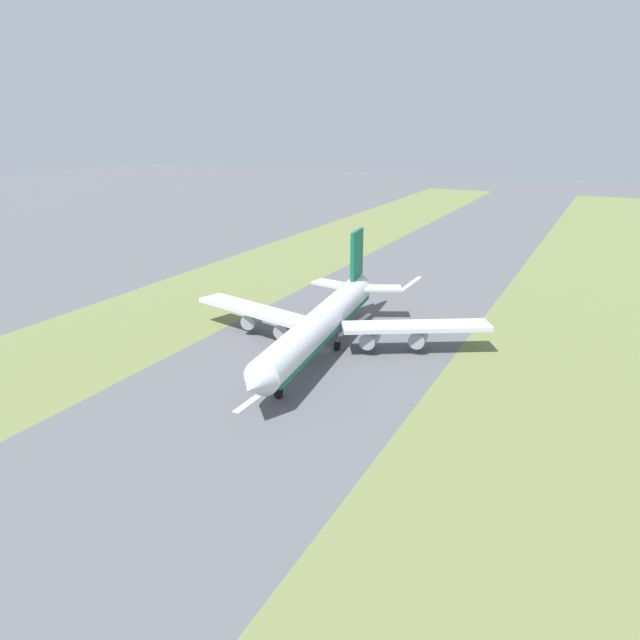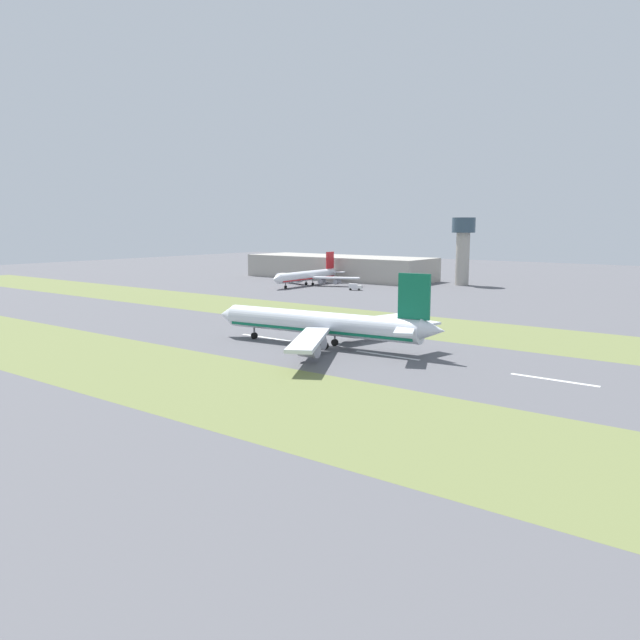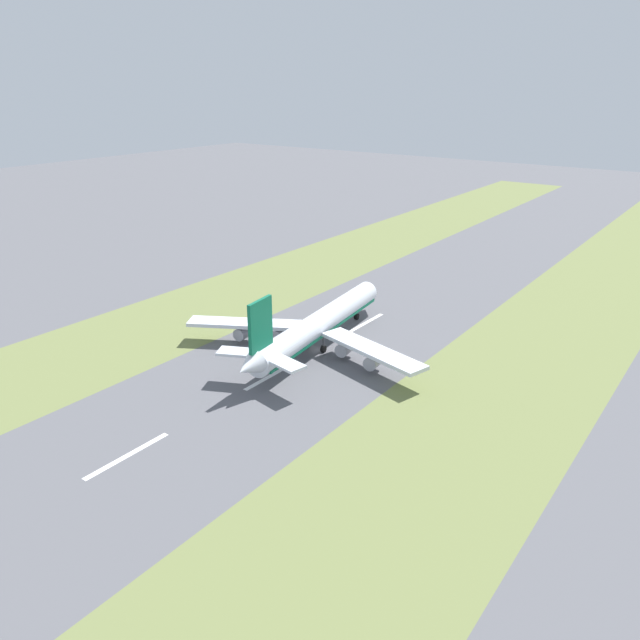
% 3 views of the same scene
% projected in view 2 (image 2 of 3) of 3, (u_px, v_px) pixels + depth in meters
% --- Properties ---
extents(ground_plane, '(800.00, 800.00, 0.00)m').
position_uv_depth(ground_plane, '(330.00, 347.00, 162.87)').
color(ground_plane, '#56565B').
extents(grass_median_west, '(40.00, 600.00, 0.01)m').
position_uv_depth(grass_median_west, '(199.00, 381.00, 127.50)').
color(grass_median_west, olive).
rests_on(grass_median_west, ground).
extents(grass_median_east, '(40.00, 600.00, 0.01)m').
position_uv_depth(grass_median_east, '(413.00, 325.00, 198.25)').
color(grass_median_east, olive).
rests_on(grass_median_east, ground).
extents(centreline_dash_near, '(1.20, 18.00, 0.01)m').
position_uv_depth(centreline_dash_near, '(554.00, 380.00, 128.41)').
color(centreline_dash_near, silver).
rests_on(centreline_dash_near, ground).
extents(centreline_dash_mid, '(1.20, 18.00, 0.01)m').
position_uv_depth(centreline_dash_mid, '(387.00, 355.00, 152.37)').
color(centreline_dash_mid, silver).
rests_on(centreline_dash_mid, ground).
extents(centreline_dash_far, '(1.20, 18.00, 0.01)m').
position_uv_depth(centreline_dash_far, '(266.00, 337.00, 176.32)').
color(centreline_dash_far, silver).
rests_on(centreline_dash_far, ground).
extents(airplane_main_jet, '(63.65, 67.17, 20.20)m').
position_uv_depth(airplane_main_jet, '(326.00, 324.00, 161.78)').
color(airplane_main_jet, silver).
rests_on(airplane_main_jet, ground).
extents(terminal_building, '(36.00, 113.18, 13.19)m').
position_uv_depth(terminal_building, '(339.00, 267.00, 365.62)').
color(terminal_building, '#A39E93').
rests_on(terminal_building, ground).
extents(control_tower, '(12.00, 12.00, 35.08)m').
position_uv_depth(control_tower, '(463.00, 244.00, 323.97)').
color(control_tower, '#A39E93').
rests_on(control_tower, ground).
extents(airplane_parked_apron, '(55.82, 53.27, 16.79)m').
position_uv_depth(airplane_parked_apron, '(308.00, 276.00, 325.00)').
color(airplane_parked_apron, silver).
rests_on(airplane_parked_apron, ground).
extents(service_truck, '(4.58, 6.36, 3.10)m').
position_uv_depth(service_truck, '(355.00, 287.00, 301.98)').
color(service_truck, white).
rests_on(service_truck, ground).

